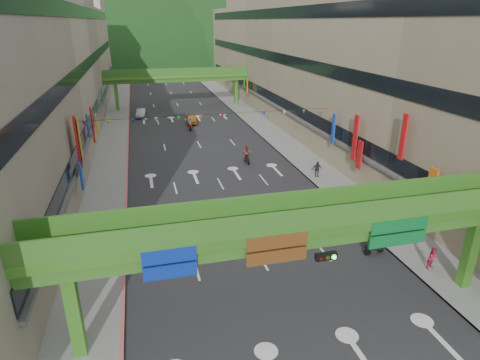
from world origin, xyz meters
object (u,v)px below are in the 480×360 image
car_yellow (192,119)px  car_silver (141,113)px  scooter_rider_mid (247,154)px  pedestrian_red (433,260)px  overpass_near (321,238)px  scooter_rider_near (237,219)px

car_yellow → car_silver: bearing=144.3°
car_yellow → scooter_rider_mid: bearing=-75.8°
car_yellow → pedestrian_red: (9.70, -44.06, 0.03)m
overpass_near → car_silver: size_ratio=6.57×
scooter_rider_mid → car_yellow: scooter_rider_mid is taller
scooter_rider_mid → car_silver: size_ratio=0.51×
pedestrian_red → overpass_near: bearing=-179.1°
scooter_rider_mid → pedestrian_red: (6.19, -23.33, -0.38)m
overpass_near → scooter_rider_near: (-1.64, 10.78, -4.17)m
scooter_rider_mid → pedestrian_red: size_ratio=1.44×
overpass_near → car_yellow: overpass_near is taller
scooter_rider_near → car_yellow: size_ratio=0.51×
car_silver → pedestrian_red: size_ratio=2.81×
car_silver → pedestrian_red: bearing=-64.7°
scooter_rider_mid → scooter_rider_near: bearing=-107.8°
scooter_rider_near → pedestrian_red: scooter_rider_near is taller
car_yellow → pedestrian_red: bearing=-73.0°
scooter_rider_mid → pedestrian_red: scooter_rider_mid is taller
scooter_rider_near → car_silver: bearing=98.4°
overpass_near → car_silver: overpass_near is taller
scooter_rider_mid → car_yellow: bearing=99.6°
scooter_rider_near → car_silver: scooter_rider_near is taller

